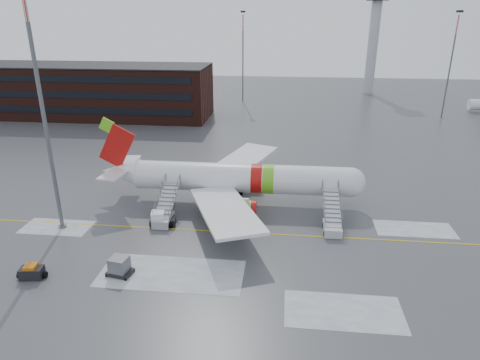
# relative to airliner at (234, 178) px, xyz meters

# --- Properties ---
(ground) EXTENTS (260.00, 260.00, 0.00)m
(ground) POSITION_rel_airliner_xyz_m (1.90, -7.40, -3.42)
(ground) COLOR #494C4F
(ground) RESTS_ON ground
(airliner) EXTENTS (35.03, 32.97, 11.18)m
(airliner) POSITION_rel_airliner_xyz_m (0.00, 0.00, 0.00)
(airliner) COLOR white
(airliner) RESTS_ON ground
(airstair_fwd) EXTENTS (2.05, 7.70, 3.48)m
(airstair_fwd) POSITION_rel_airliner_xyz_m (12.21, -6.54, -2.35)
(airstair_fwd) COLOR #B9BBC1
(airstair_fwd) RESTS_ON ground
(airstair_aft) EXTENTS (2.05, 7.70, 3.48)m
(airstair_aft) POSITION_rel_airliner_xyz_m (-7.72, -6.54, -2.35)
(airstair_aft) COLOR #A4A7AB
(airstair_aft) RESTS_ON ground
(pushback_tug) EXTENTS (3.25, 2.67, 1.72)m
(pushback_tug) POSITION_rel_airliner_xyz_m (-7.92, -7.50, -2.66)
(pushback_tug) COLOR black
(pushback_tug) RESTS_ON ground
(uld_container) EXTENTS (2.54, 2.05, 1.86)m
(uld_container) POSITION_rel_airliner_xyz_m (-8.99, -18.11, -2.55)
(uld_container) COLOR black
(uld_container) RESTS_ON ground
(baggage_tractor) EXTENTS (2.81, 1.53, 1.42)m
(baggage_tractor) POSITION_rel_airliner_xyz_m (-17.14, -19.54, -2.82)
(baggage_tractor) COLOR black
(baggage_tractor) RESTS_ON ground
(light_mast_near) EXTENTS (1.20, 1.20, 28.79)m
(light_mast_near) POSITION_rel_airliner_xyz_m (-19.38, -9.40, 11.36)
(light_mast_near) COLOR #595B60
(light_mast_near) RESTS_ON ground
(terminal_building) EXTENTS (62.00, 16.11, 12.30)m
(terminal_building) POSITION_rel_airliner_xyz_m (-43.10, 47.58, 2.78)
(terminal_building) COLOR #3F1E16
(terminal_building) RESTS_ON ground
(control_tower) EXTENTS (6.40, 6.40, 30.00)m
(control_tower) POSITION_rel_airliner_xyz_m (31.90, 87.60, 15.33)
(control_tower) COLOR #B2B5BA
(control_tower) RESTS_ON ground
(light_mast_far_ne) EXTENTS (1.20, 1.20, 24.25)m
(light_mast_far_ne) POSITION_rel_airliner_xyz_m (43.90, 54.60, 10.42)
(light_mast_far_ne) COLOR #595B60
(light_mast_far_ne) RESTS_ON ground
(light_mast_far_n) EXTENTS (1.20, 1.20, 24.25)m
(light_mast_far_n) POSITION_rel_airliner_xyz_m (-6.10, 70.60, 10.42)
(light_mast_far_n) COLOR #595B60
(light_mast_far_n) RESTS_ON ground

